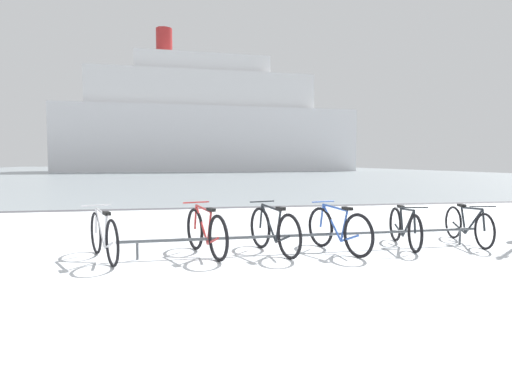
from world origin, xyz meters
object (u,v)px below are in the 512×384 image
object	(u,v)px
bicycle_2	(274,231)
bicycle_5	(468,225)
bicycle_3	(338,230)
bicycle_0	(103,236)
ferry_ship	(206,125)
bicycle_1	(206,232)
bicycle_4	(405,227)

from	to	relation	value
bicycle_2	bicycle_5	xyz separation A→B (m)	(3.70, 0.17, -0.03)
bicycle_3	bicycle_0	bearing A→B (deg)	178.30
bicycle_5	ferry_ship	bearing A→B (deg)	90.32
bicycle_3	bicycle_5	size ratio (longest dim) A/B	0.96
bicycle_0	bicycle_1	xyz separation A→B (m)	(1.56, 0.05, 0.01)
bicycle_2	ferry_ship	world-z (taller)	ferry_ship
bicycle_2	bicycle_5	size ratio (longest dim) A/B	0.96
bicycle_1	bicycle_4	distance (m)	3.51
bicycle_1	bicycle_2	xyz separation A→B (m)	(1.11, -0.06, 0.00)
bicycle_1	bicycle_5	distance (m)	4.81
bicycle_0	bicycle_5	distance (m)	6.37
bicycle_2	bicycle_4	bearing A→B (deg)	2.51
bicycle_1	ferry_ship	size ratio (longest dim) A/B	0.04
bicycle_5	bicycle_1	bearing A→B (deg)	-178.76
bicycle_4	bicycle_5	world-z (taller)	bicycle_4
bicycle_0	bicycle_2	bearing A→B (deg)	-0.34
ferry_ship	bicycle_5	bearing A→B (deg)	-89.68
bicycle_3	bicycle_5	xyz separation A→B (m)	(2.62, 0.26, -0.03)
bicycle_0	bicycle_2	xyz separation A→B (m)	(2.67, -0.02, 0.01)
bicycle_1	ferry_ship	xyz separation A→B (m)	(4.47, 59.48, 6.55)
bicycle_3	ferry_ship	size ratio (longest dim) A/B	0.04
bicycle_1	bicycle_4	world-z (taller)	bicycle_1
bicycle_2	bicycle_5	world-z (taller)	bicycle_2
bicycle_5	ferry_ship	size ratio (longest dim) A/B	0.04
bicycle_4	ferry_ship	distance (m)	59.81
bicycle_1	bicycle_5	xyz separation A→B (m)	(4.80, 0.10, -0.03)
bicycle_1	bicycle_3	xyz separation A→B (m)	(2.19, -0.16, -0.00)
bicycle_2	bicycle_3	bearing A→B (deg)	-5.08
bicycle_2	bicycle_3	size ratio (longest dim) A/B	1.00
bicycle_4	bicycle_2	bearing A→B (deg)	-177.49
bicycle_1	bicycle_4	bearing A→B (deg)	0.72
bicycle_0	bicycle_3	distance (m)	3.75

